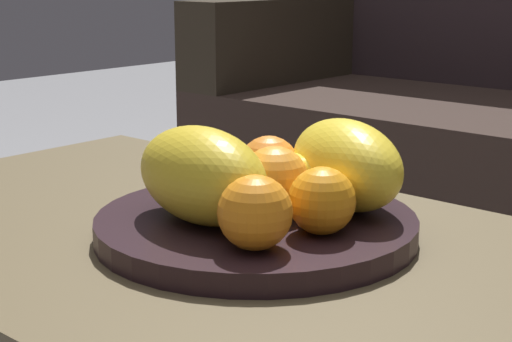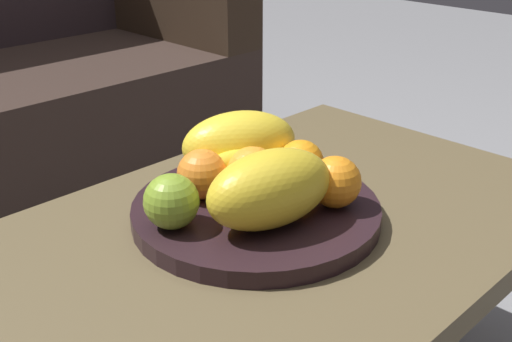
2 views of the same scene
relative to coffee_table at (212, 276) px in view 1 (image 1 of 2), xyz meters
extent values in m
cube|color=brown|center=(0.00, 0.00, 0.03)|extent=(1.02, 0.58, 0.04)
cylinder|color=brown|center=(-0.47, 0.25, -0.18)|extent=(0.05, 0.05, 0.37)
cube|color=#2C251A|center=(-0.81, 1.12, 0.15)|extent=(0.14, 0.70, 0.22)
cylinder|color=black|center=(0.04, 0.03, 0.06)|extent=(0.35, 0.35, 0.03)
ellipsoid|color=yellow|center=(0.01, -0.03, 0.12)|extent=(0.20, 0.14, 0.10)
ellipsoid|color=yellow|center=(0.10, 0.12, 0.12)|extent=(0.21, 0.17, 0.10)
sphere|color=orange|center=(0.13, 0.03, 0.11)|extent=(0.07, 0.07, 0.07)
sphere|color=orange|center=(0.00, 0.10, 0.11)|extent=(0.07, 0.07, 0.07)
sphere|color=orange|center=(0.05, 0.05, 0.11)|extent=(0.08, 0.08, 0.08)
sphere|color=orange|center=(0.11, -0.05, 0.11)|extent=(0.07, 0.07, 0.07)
sphere|color=#81A52E|center=(-0.08, 0.06, 0.11)|extent=(0.07, 0.07, 0.07)
ellipsoid|color=yellow|center=(0.07, 0.08, 0.09)|extent=(0.06, 0.15, 0.03)
ellipsoid|color=yellow|center=(0.07, 0.08, 0.09)|extent=(0.13, 0.13, 0.03)
ellipsoid|color=yellow|center=(0.06, 0.09, 0.09)|extent=(0.15, 0.09, 0.03)
ellipsoid|color=yellow|center=(0.06, 0.07, 0.12)|extent=(0.12, 0.14, 0.03)
ellipsoid|color=yellow|center=(0.06, 0.08, 0.12)|extent=(0.15, 0.05, 0.03)
camera|label=1|loc=(0.61, -0.61, 0.34)|focal=57.31mm
camera|label=2|loc=(-0.53, -0.53, 0.49)|focal=44.39mm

